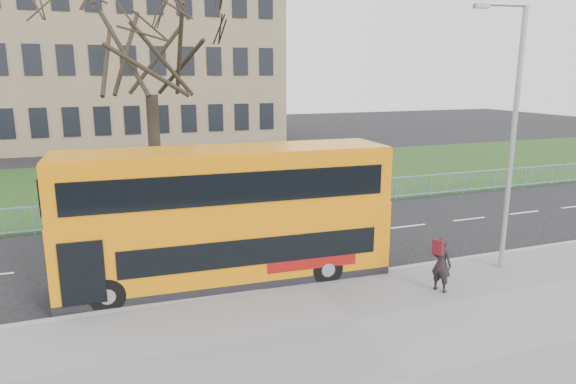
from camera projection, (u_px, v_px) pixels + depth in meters
The scene contains 10 objects.
ground at pixel (291, 267), 16.32m from camera, with size 120.00×120.00×0.00m, color black.
pavement at pixel (412, 380), 10.14m from camera, with size 80.00×10.50×0.12m, color slate.
kerb at pixel (310, 283), 14.89m from camera, with size 80.00×0.20×0.14m, color gray.
grass_verge at pixel (203, 180), 29.37m from camera, with size 80.00×15.40×0.08m, color #1D3613.
guard_railing at pixel (237, 202), 22.22m from camera, with size 40.00×0.12×1.10m, color #77A2D4, non-canonical shape.
bare_tree at pixel (150, 73), 23.08m from camera, with size 8.33×8.33×11.89m, color black, non-canonical shape.
civic_building at pixel (97, 62), 45.01m from camera, with size 30.00×15.00×14.00m, color #806A51.
yellow_bus at pixel (227, 213), 14.65m from camera, with size 9.41×2.68×3.90m.
pedestrian at pixel (441, 264), 14.05m from camera, with size 0.57×0.37×1.56m, color black.
street_lamp at pixel (511, 130), 15.00m from camera, with size 1.64×0.42×7.77m.
Camera 1 is at (-5.46, -14.37, 5.97)m, focal length 32.00 mm.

